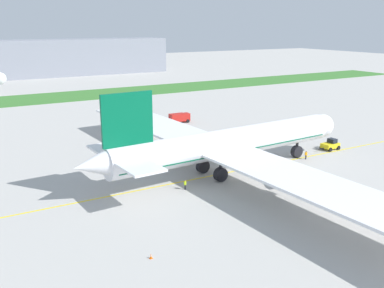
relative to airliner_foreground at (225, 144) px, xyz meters
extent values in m
plane|color=#ADAAA5|center=(3.66, 1.37, -5.44)|extent=(600.00, 600.00, 0.00)
cube|color=yellow|center=(3.66, 0.24, -5.43)|extent=(280.00, 0.36, 0.01)
cube|color=#38722D|center=(3.66, 99.05, -5.39)|extent=(320.00, 24.00, 0.10)
cylinder|color=white|center=(0.86, 0.05, 0.15)|extent=(45.59, 7.71, 4.96)
cube|color=#055938|center=(0.86, 0.05, -0.72)|extent=(43.75, 7.20, 0.60)
sphere|color=white|center=(24.86, 1.51, 0.15)|extent=(4.71, 4.71, 4.71)
cone|color=white|center=(-24.01, -1.46, 0.52)|extent=(5.70, 4.54, 4.22)
cube|color=#055938|center=(-18.16, -1.11, 6.60)|extent=(8.18, 0.99, 7.94)
cube|color=white|center=(-19.37, 3.79, 0.89)|extent=(5.46, 8.23, 0.35)
cube|color=white|center=(-18.77, -6.11, 0.89)|extent=(5.46, 8.23, 0.35)
cube|color=white|center=(-2.80, 22.77, -0.47)|extent=(12.44, 41.37, 0.40)
cube|color=white|center=(-0.02, -22.94, -0.47)|extent=(12.44, 41.37, 0.40)
cylinder|color=#B7BABF|center=(-0.88, 13.68, -1.97)|extent=(4.87, 3.01, 2.73)
cylinder|color=black|center=(1.47, 13.82, -1.97)|extent=(0.58, 2.88, 2.87)
cylinder|color=#B7BABF|center=(0.79, -13.69, -1.97)|extent=(4.87, 3.01, 2.73)
cylinder|color=black|center=(3.14, -13.55, -1.97)|extent=(0.58, 2.88, 2.87)
cylinder|color=black|center=(18.07, 1.10, -3.30)|extent=(0.52, 0.52, 1.92)
cylinder|color=black|center=(18.07, 1.10, -4.26)|extent=(2.42, 1.20, 2.36)
cylinder|color=black|center=(-2.92, 2.43, -3.30)|extent=(0.52, 0.52, 1.92)
cylinder|color=black|center=(-2.92, 2.43, -4.26)|extent=(2.42, 1.20, 2.36)
cylinder|color=black|center=(-2.61, -2.77, -3.30)|extent=(0.52, 0.52, 1.92)
cylinder|color=black|center=(-2.61, -2.77, -4.26)|extent=(2.42, 1.20, 2.36)
cube|color=black|center=(24.12, 1.47, 0.77)|extent=(1.96, 3.82, 0.89)
sphere|color=black|center=(-16.50, 1.43, 0.59)|extent=(0.35, 0.35, 0.35)
sphere|color=black|center=(-13.37, 1.62, 0.59)|extent=(0.35, 0.35, 0.35)
sphere|color=black|center=(-10.24, 1.81, 0.59)|extent=(0.35, 0.35, 0.35)
sphere|color=black|center=(-7.11, 2.00, 0.59)|extent=(0.35, 0.35, 0.35)
sphere|color=black|center=(-3.98, 2.19, 0.59)|extent=(0.35, 0.35, 0.35)
sphere|color=black|center=(-0.85, 2.38, 0.59)|extent=(0.35, 0.35, 0.35)
sphere|color=black|center=(2.27, 2.57, 0.59)|extent=(0.35, 0.35, 0.35)
sphere|color=black|center=(5.40, 2.76, 0.59)|extent=(0.35, 0.35, 0.35)
sphere|color=black|center=(8.53, 2.95, 0.59)|extent=(0.35, 0.35, 0.35)
sphere|color=black|center=(11.66, 3.14, 0.59)|extent=(0.35, 0.35, 0.35)
sphere|color=black|center=(14.79, 3.34, 0.59)|extent=(0.35, 0.35, 0.35)
sphere|color=black|center=(17.92, 3.53, 0.59)|extent=(0.35, 0.35, 0.35)
cube|color=yellow|center=(28.06, 1.71, -4.52)|extent=(3.81, 2.50, 0.92)
cube|color=black|center=(28.61, 1.74, -3.61)|extent=(1.43, 1.81, 0.90)
cylinder|color=black|center=(25.33, 1.54, -4.84)|extent=(1.80, 0.23, 0.12)
cylinder|color=black|center=(26.84, 0.49, -4.99)|extent=(0.92, 0.40, 0.90)
cylinder|color=black|center=(26.70, 2.77, -4.99)|extent=(0.92, 0.40, 0.90)
cylinder|color=black|center=(29.41, 0.65, -4.99)|extent=(0.92, 0.40, 0.90)
cylinder|color=black|center=(29.27, 2.92, -4.99)|extent=(0.92, 0.40, 0.90)
cylinder|color=black|center=(-9.56, -3.11, -5.03)|extent=(0.12, 0.12, 0.81)
cylinder|color=#BFE519|center=(-9.45, -3.01, -4.36)|extent=(0.09, 0.09, 0.52)
cylinder|color=black|center=(-9.70, -3.23, -5.03)|extent=(0.12, 0.12, 0.81)
cylinder|color=#BFE519|center=(-9.81, -3.32, -4.36)|extent=(0.09, 0.09, 0.52)
cube|color=#BFE519|center=(-9.63, -3.17, -4.33)|extent=(0.48, 0.46, 0.58)
sphere|color=#8C6647|center=(-9.63, -3.17, -3.92)|extent=(0.22, 0.22, 0.22)
cylinder|color=black|center=(18.60, -0.83, -5.02)|extent=(0.12, 0.12, 0.84)
cylinder|color=orange|center=(18.45, -0.81, -4.33)|extent=(0.10, 0.10, 0.53)
cylinder|color=black|center=(18.79, -0.84, -5.02)|extent=(0.12, 0.12, 0.84)
cylinder|color=orange|center=(18.94, -0.86, -4.33)|extent=(0.10, 0.10, 0.53)
cube|color=orange|center=(18.70, -0.83, -4.30)|extent=(0.46, 0.28, 0.59)
sphere|color=brown|center=(18.70, -0.83, -3.88)|extent=(0.23, 0.23, 0.23)
cylinder|color=black|center=(11.20, -6.07, -5.00)|extent=(0.13, 0.13, 0.87)
cylinder|color=orange|center=(11.29, -6.19, -4.29)|extent=(0.10, 0.10, 0.55)
cylinder|color=black|center=(11.09, -5.90, -5.00)|extent=(0.13, 0.13, 0.87)
cylinder|color=orange|center=(11.00, -5.78, -4.29)|extent=(0.10, 0.10, 0.55)
cube|color=orange|center=(11.14, -5.99, -4.26)|extent=(0.47, 0.52, 0.61)
sphere|color=#8C6647|center=(11.14, -5.99, -3.83)|extent=(0.23, 0.23, 0.23)
cube|color=#F2590C|center=(-23.31, -19.77, -5.42)|extent=(0.36, 0.36, 0.03)
cone|color=#F2590C|center=(-23.31, -19.77, -5.13)|extent=(0.28, 0.28, 0.55)
cylinder|color=white|center=(-23.31, -19.77, -5.10)|extent=(0.17, 0.17, 0.06)
cube|color=#B21E19|center=(12.17, 40.32, -3.96)|extent=(4.21, 2.25, 2.06)
cube|color=#B21E19|center=(14.82, 40.24, -4.00)|extent=(1.67, 2.09, 1.96)
cube|color=#263347|center=(15.57, 40.22, -3.61)|extent=(0.13, 1.79, 0.86)
cylinder|color=black|center=(14.85, 41.31, -4.99)|extent=(0.91, 0.33, 0.90)
cylinder|color=black|center=(14.79, 39.17, -4.99)|extent=(0.91, 0.33, 0.90)
cylinder|color=black|center=(11.16, 41.41, -4.99)|extent=(0.91, 0.33, 0.90)
cylinder|color=black|center=(11.10, 39.28, -4.99)|extent=(0.91, 0.33, 0.90)
sphere|color=white|center=(-21.61, 119.58, 0.13)|extent=(4.70, 4.70, 4.70)
cube|color=gray|center=(21.06, 168.84, 3.56)|extent=(95.06, 20.00, 18.00)
camera|label=1|loc=(-41.28, -60.18, 20.16)|focal=40.77mm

